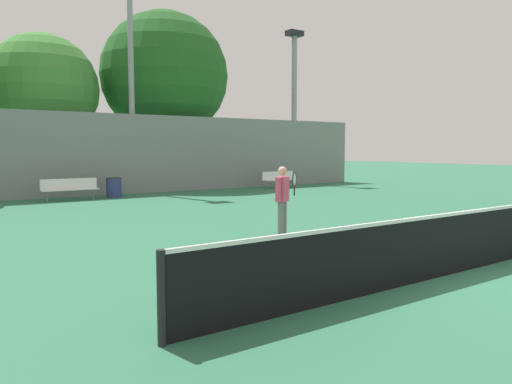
% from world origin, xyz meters
% --- Properties ---
extents(ground_plane, '(100.00, 100.00, 0.00)m').
position_xyz_m(ground_plane, '(0.00, 0.00, 0.00)').
color(ground_plane, '#2D6B4C').
extents(tennis_net, '(10.36, 0.09, 0.99)m').
position_xyz_m(tennis_net, '(0.00, 0.00, 0.51)').
color(tennis_net, black).
rests_on(tennis_net, ground_plane).
extents(tennis_player, '(0.56, 0.53, 1.60)m').
position_xyz_m(tennis_player, '(-0.25, 4.18, 0.91)').
color(tennis_player, slate).
rests_on(tennis_player, ground_plane).
extents(bench_courtside_near, '(2.12, 0.40, 0.83)m').
position_xyz_m(bench_courtside_near, '(-1.99, 15.11, 0.51)').
color(bench_courtside_near, white).
rests_on(bench_courtside_near, ground_plane).
extents(bench_courtside_far, '(1.91, 0.40, 0.83)m').
position_xyz_m(bench_courtside_far, '(8.18, 15.11, 0.51)').
color(bench_courtside_far, white).
rests_on(bench_courtside_far, ground_plane).
extents(light_pole_near_left, '(0.90, 0.60, 10.21)m').
position_xyz_m(light_pole_near_left, '(1.28, 16.90, 6.00)').
color(light_pole_near_left, '#939399').
rests_on(light_pole_near_left, ground_plane).
extents(light_pole_far_right, '(0.90, 0.60, 8.41)m').
position_xyz_m(light_pole_far_right, '(10.74, 17.03, 4.76)').
color(light_pole_far_right, '#939399').
rests_on(light_pole_far_right, ground_plane).
extents(trash_bin, '(0.63, 0.63, 0.81)m').
position_xyz_m(trash_bin, '(-0.21, 15.26, 0.40)').
color(trash_bin, navy).
rests_on(trash_bin, ground_plane).
extents(back_fence, '(28.19, 0.06, 3.48)m').
position_xyz_m(back_fence, '(0.00, 16.40, 1.74)').
color(back_fence, gray).
rests_on(back_fence, ground_plane).
extents(tree_green_broad, '(5.02, 5.02, 7.20)m').
position_xyz_m(tree_green_broad, '(-1.78, 19.92, 4.67)').
color(tree_green_broad, brown).
rests_on(tree_green_broad, ground_plane).
extents(tree_dark_dense, '(6.58, 6.58, 9.05)m').
position_xyz_m(tree_dark_dense, '(4.22, 19.73, 5.76)').
color(tree_dark_dense, brown).
rests_on(tree_dark_dense, ground_plane).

